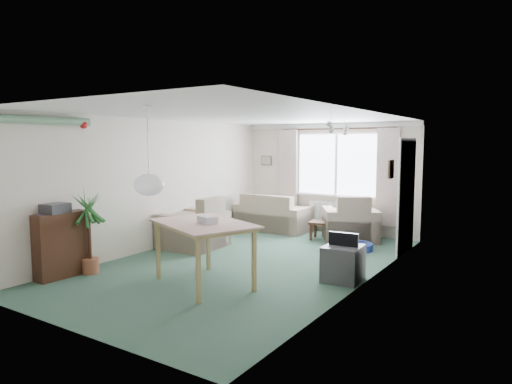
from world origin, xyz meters
The scene contains 25 objects.
ground centered at (0.00, 0.00, 0.00)m, with size 6.50×6.50×0.00m, color #325342.
window centered at (0.20, 3.23, 1.50)m, with size 1.80×0.03×1.30m, color white.
curtain_rod centered at (0.20, 3.15, 2.27)m, with size 2.60×0.03×0.03m, color black.
curtain_left centered at (-0.95, 3.13, 1.27)m, with size 0.45×0.08×2.00m, color beige.
curtain_right centered at (1.35, 3.13, 1.27)m, with size 0.45×0.08×2.00m, color beige.
radiator centered at (0.20, 3.19, 0.40)m, with size 1.20×0.10×0.55m, color white.
doorway centered at (1.99, 2.20, 1.00)m, with size 0.03×0.95×2.00m, color black.
pendant_lamp centered at (0.20, -2.30, 1.48)m, with size 0.36×0.36×0.36m, color white.
tinsel_garland centered at (-1.92, -2.30, 2.28)m, with size 1.60×1.60×0.12m, color #196626.
bauble_cluster_a centered at (1.30, 0.90, 2.22)m, with size 0.20×0.20×0.20m, color silver.
bauble_cluster_b centered at (1.60, -0.30, 2.22)m, with size 0.20×0.20×0.20m, color silver.
wall_picture_back centered at (-1.60, 3.23, 1.55)m, with size 0.28×0.03×0.22m, color brown.
wall_picture_right centered at (1.98, 1.20, 1.55)m, with size 0.03×0.24×0.30m, color brown.
sofa centered at (-1.10, 2.75, 0.41)m, with size 1.65×0.87×0.83m, color beige.
armchair_corner centered at (0.75, 2.66, 0.47)m, with size 1.04×0.99×0.93m, color beige.
armchair_left centered at (-1.50, 0.43, 0.48)m, with size 1.08×1.02×0.97m, color beige.
coffee_table centered at (0.42, 2.45, 0.19)m, with size 0.83×0.46×0.37m, color black.
photo_frame centered at (0.46, 2.43, 0.45)m, with size 0.12×0.02×0.16m, color brown.
bookshelf centered at (-1.84, -2.10, 0.48)m, with size 0.26×0.78×0.96m, color black.
hifi_box centered at (-1.86, -2.16, 1.03)m, with size 0.28×0.35×0.14m, color #313035.
houseplant centered at (-1.65, -1.76, 0.62)m, with size 0.53×0.53×1.23m, color #22652E.
dining_table centered at (0.15, -1.27, 0.43)m, with size 1.38×0.92×0.86m, color tan.
gift_box centered at (0.26, -1.30, 0.92)m, with size 0.25×0.18×0.12m, color silver.
tv_cube centered at (1.70, -0.04, 0.25)m, with size 0.51×0.56×0.51m, color #3D3E43.
pet_bed centered at (1.17, 1.89, 0.06)m, with size 0.62×0.62×0.12m, color #22469C.
Camera 1 is at (4.11, -6.06, 1.96)m, focal length 32.00 mm.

